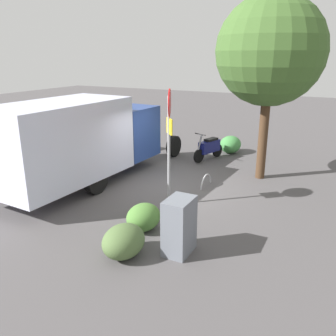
# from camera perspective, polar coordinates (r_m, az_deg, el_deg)

# --- Properties ---
(ground_plane) EXTENTS (60.00, 60.00, 0.00)m
(ground_plane) POSITION_cam_1_polar(r_m,az_deg,el_deg) (12.08, 0.76, -2.67)
(ground_plane) COLOR #4D4A4B
(box_truck_near) EXTENTS (8.24, 2.62, 2.88)m
(box_truck_near) POSITION_cam_1_polar(r_m,az_deg,el_deg) (12.10, -13.54, 4.79)
(box_truck_near) COLOR black
(box_truck_near) RESTS_ON ground
(motorcycle) EXTENTS (1.76, 0.77, 1.20)m
(motorcycle) POSITION_cam_1_polar(r_m,az_deg,el_deg) (14.91, 6.64, 3.31)
(motorcycle) COLOR black
(motorcycle) RESTS_ON ground
(stop_sign) EXTENTS (0.71, 0.33, 3.37)m
(stop_sign) POSITION_cam_1_polar(r_m,az_deg,el_deg) (9.80, 0.19, 6.18)
(stop_sign) COLOR #9E9EA3
(stop_sign) RESTS_ON ground
(street_tree) EXTENTS (3.55, 3.55, 6.12)m
(street_tree) POSITION_cam_1_polar(r_m,az_deg,el_deg) (12.47, 16.15, 17.60)
(street_tree) COLOR #47301E
(street_tree) RESTS_ON ground
(utility_cabinet) EXTENTS (0.77, 0.53, 1.28)m
(utility_cabinet) POSITION_cam_1_polar(r_m,az_deg,el_deg) (7.86, 1.82, -9.34)
(utility_cabinet) COLOR slate
(utility_cabinet) RESTS_ON ground
(bike_rack_hoop) EXTENTS (0.85, 0.08, 0.85)m
(bike_rack_hoop) POSITION_cam_1_polar(r_m,az_deg,el_deg) (12.00, 6.12, -2.91)
(bike_rack_hoop) COLOR #B7B7BC
(bike_rack_hoop) RESTS_ON ground
(shrub_near_sign) EXTENTS (1.07, 0.87, 0.73)m
(shrub_near_sign) POSITION_cam_1_polar(r_m,az_deg,el_deg) (7.90, -7.17, -11.63)
(shrub_near_sign) COLOR #4C6537
(shrub_near_sign) RESTS_ON ground
(shrub_mid_verge) EXTENTS (0.99, 0.81, 0.67)m
(shrub_mid_verge) POSITION_cam_1_polar(r_m,az_deg,el_deg) (8.98, -3.98, -7.90)
(shrub_mid_verge) COLOR #4B7934
(shrub_mid_verge) RESTS_ON ground
(shrub_by_tree) EXTENTS (1.12, 0.92, 0.77)m
(shrub_by_tree) POSITION_cam_1_polar(r_m,az_deg,el_deg) (16.12, 10.03, 3.76)
(shrub_by_tree) COLOR #418642
(shrub_by_tree) RESTS_ON ground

